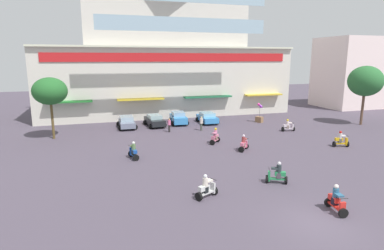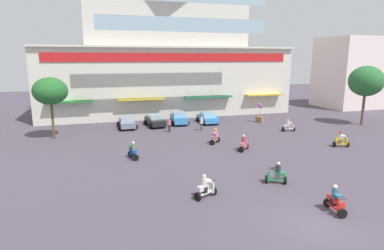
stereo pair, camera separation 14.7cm
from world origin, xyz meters
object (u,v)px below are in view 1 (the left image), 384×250
Objects in this scene: parked_car_2 at (178,118)px; parked_car_3 at (207,118)px; plaza_tree_0 at (50,91)px; parked_car_0 at (127,122)px; scooter_rider_5 at (336,201)px; balloon_vendor_cart at (259,116)px; plaza_tree_1 at (365,81)px; pedestrian_0 at (169,124)px; scooter_rider_0 at (288,126)px; scooter_rider_6 at (341,140)px; scooter_rider_2 at (215,137)px; parked_car_1 at (155,120)px; scooter_rider_4 at (133,151)px; pedestrian_1 at (201,123)px; scooter_rider_9 at (244,144)px; scooter_rider_8 at (206,188)px; scooter_rider_3 at (277,174)px.

parked_car_2 is 3.74m from parked_car_3.
plaza_tree_0 is 1.52× the size of parked_car_0.
balloon_vendor_cart is (8.11, 23.46, 0.24)m from scooter_rider_5.
plaza_tree_1 is at bearing -5.54° from plaza_tree_0.
pedestrian_0 is at bearing -40.29° from parked_car_0.
scooter_rider_0 is 7.23m from scooter_rider_6.
plaza_tree_1 is 4.69× the size of scooter_rider_2.
plaza_tree_0 is 12.33m from parked_car_1.
scooter_rider_5 reaches higher than scooter_rider_4.
scooter_rider_9 is at bearing -83.30° from pedestrian_1.
scooter_rider_5 is at bearing -77.91° from parked_car_1.
parked_car_3 is at bearing 120.02° from scooter_rider_6.
scooter_rider_8 is at bearing -92.05° from parked_car_1.
pedestrian_1 reaches higher than parked_car_1.
pedestrian_0 reaches higher than scooter_rider_4.
plaza_tree_0 is at bearing 131.94° from scooter_rider_3.
scooter_rider_2 reaches higher than parked_car_3.
scooter_rider_6 is at bearing -43.56° from parked_car_1.
scooter_rider_0 is 13.58m from pedestrian_0.
parked_car_2 is 2.62× the size of scooter_rider_5.
scooter_rider_4 is 0.99× the size of scooter_rider_8.
parked_car_3 is at bearing 135.49° from scooter_rider_0.
plaza_tree_1 is 20.96m from pedestrian_1.
scooter_rider_0 is at bearing -83.54° from balloon_vendor_cart.
parked_car_0 is at bearing 139.71° from pedestrian_0.
parked_car_3 is 2.58× the size of scooter_rider_4.
parked_car_3 is 16.53m from scooter_rider_6.
balloon_vendor_cart is (24.65, 1.53, -4.06)m from plaza_tree_0.
scooter_rider_6 is 17.70m from pedestrian_0.
scooter_rider_6 is at bearing -5.85° from scooter_rider_4.
parked_car_2 reaches higher than scooter_rider_6.
pedestrian_1 is (4.73, -3.98, 0.21)m from parked_car_1.
parked_car_0 is 0.99× the size of parked_car_1.
pedestrian_0 is (-2.14, -4.19, 0.11)m from parked_car_2.
scooter_rider_0 is at bearing -27.05° from parked_car_1.
pedestrian_0 reaches higher than parked_car_2.
scooter_rider_3 reaches higher than parked_car_0.
parked_car_0 is 16.94m from balloon_vendor_cart.
scooter_rider_8 reaches higher than parked_car_0.
scooter_rider_6 is (9.75, 10.70, 0.01)m from scooter_rider_5.
scooter_rider_5 is at bearing -52.99° from plaza_tree_0.
scooter_rider_8 is at bearing -136.47° from scooter_rider_0.
scooter_rider_3 is at bearing -78.31° from pedestrian_0.
scooter_rider_3 is 0.99× the size of scooter_rider_6.
scooter_rider_4 is at bearing -93.03° from parked_car_0.
scooter_rider_9 is at bearing -162.02° from plaza_tree_1.
parked_car_1 is 6.18m from pedestrian_1.
scooter_rider_5 reaches higher than scooter_rider_6.
scooter_rider_4 is 0.93× the size of pedestrian_1.
scooter_rider_6 is 14.70m from pedestrian_1.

